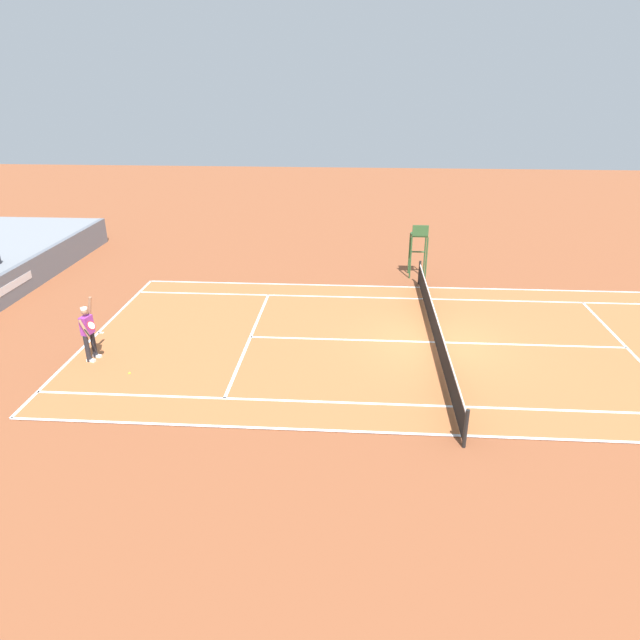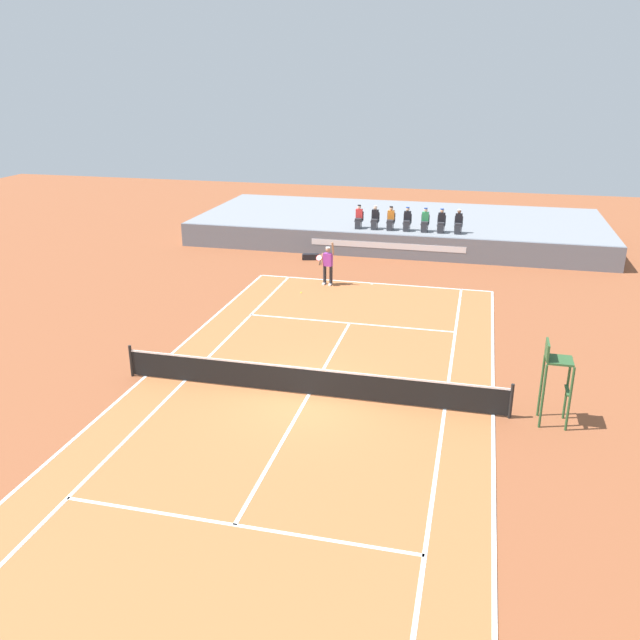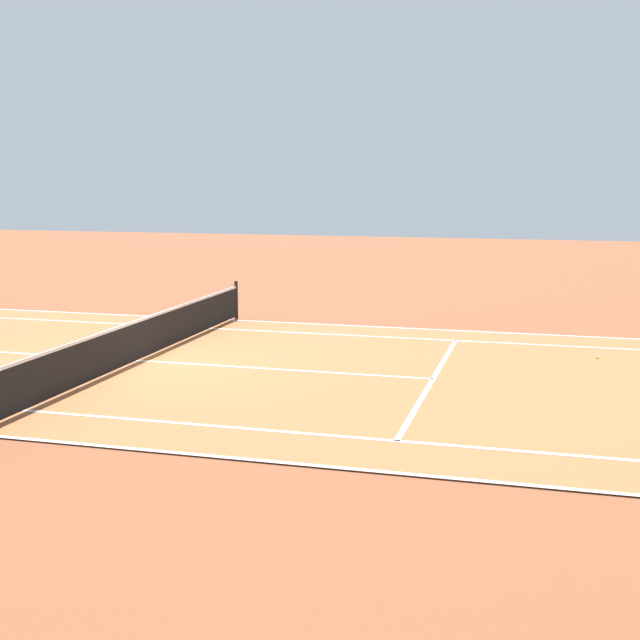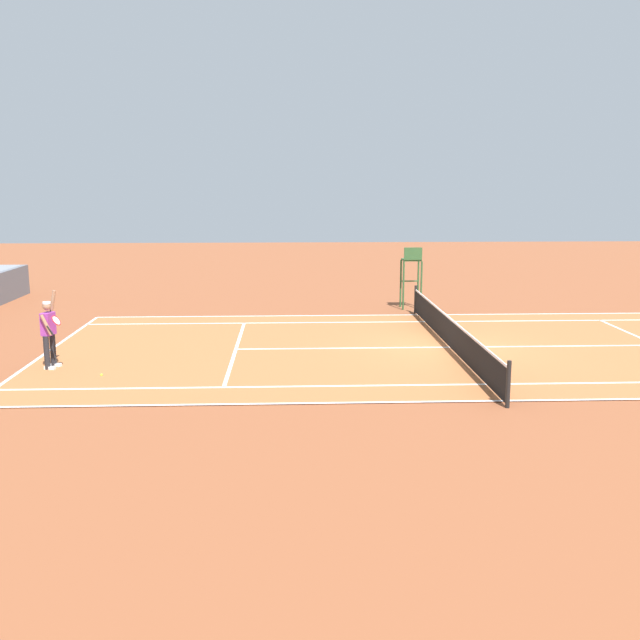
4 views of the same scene
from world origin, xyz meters
TOP-DOWN VIEW (x-y plane):
  - ground_plane at (0.00, 0.00)m, footprint 80.00×80.00m
  - court at (0.00, 0.00)m, footprint 11.08×23.88m
  - net at (0.00, 0.00)m, footprint 11.98×0.10m
  - tennis_ball at (-2.86, 9.64)m, footprint 0.07×0.07m

SIDE VIEW (x-z plane):
  - ground_plane at x=0.00m, z-range 0.00..0.00m
  - court at x=0.00m, z-range 0.00..0.02m
  - tennis_ball at x=-2.86m, z-range 0.00..0.07m
  - net at x=0.00m, z-range -0.01..1.06m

